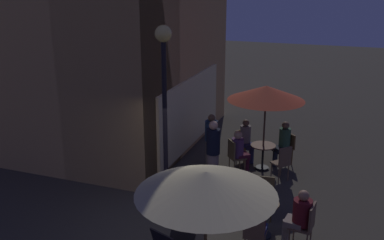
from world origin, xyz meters
name	(u,v)px	position (x,y,z in m)	size (l,w,h in m)	color
ground_plane	(164,233)	(0.00, 0.00, 0.00)	(60.00, 60.00, 0.00)	#38342B
street_lamp_near_corner	(164,83)	(0.78, 0.27, 3.02)	(0.34, 0.34, 4.21)	black
cafe_table_0	(263,152)	(3.94, -1.29, 0.51)	(0.69, 0.69, 0.72)	black
cafe_table_2	(263,213)	(0.63, -1.94, 0.52)	(0.65, 0.65, 0.76)	black
patio_umbrella_0	(266,93)	(3.94, -1.29, 2.19)	(2.07, 2.07, 2.40)	black
patio_umbrella_1	(206,184)	(-1.85, -1.52, 2.27)	(2.08, 2.08, 2.46)	black
cafe_chair_0	(234,154)	(3.37, -0.62, 0.57)	(0.56, 0.56, 0.96)	brown
cafe_chair_1	(283,161)	(3.36, -1.93, 0.58)	(0.55, 0.55, 0.97)	brown
cafe_chair_2	(287,146)	(4.54, -1.86, 0.56)	(0.61, 0.61, 0.90)	brown
cafe_chair_3	(243,142)	(4.47, -0.60, 0.53)	(0.60, 0.60, 0.88)	brown
cafe_chair_5	(255,232)	(-0.20, -1.94, 0.59)	(0.40, 0.40, 0.99)	brown
cafe_chair_6	(307,223)	(0.51, -2.82, 0.56)	(0.49, 0.49, 0.95)	brown
cafe_chair_7	(265,193)	(1.42, -1.83, 0.57)	(0.44, 0.44, 0.93)	#4E3F23
patron_seated_0	(239,149)	(3.46, -0.73, 0.70)	(0.50, 0.51, 1.23)	#491726
patron_seated_1	(283,141)	(4.43, -1.76, 0.72)	(0.50, 0.50, 1.29)	black
patron_seated_2	(247,138)	(4.38, -0.72, 0.70)	(0.47, 0.50, 1.24)	#2A2A4E
patron_seated_4	(256,222)	(-0.06, -1.94, 0.71)	(0.56, 0.38, 1.25)	#1D244C
patron_seated_5	(299,214)	(0.53, -2.67, 0.70)	(0.42, 0.55, 1.22)	#7C6A5F
patron_standing_6	(211,143)	(3.40, 0.05, 0.81)	(0.35, 0.35, 1.62)	#796D58
patron_standing_7	(213,153)	(2.54, -0.27, 0.87)	(0.35, 0.35, 1.73)	slate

